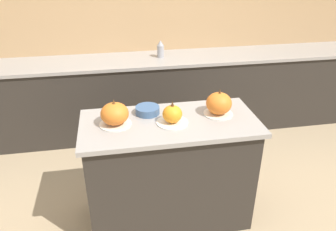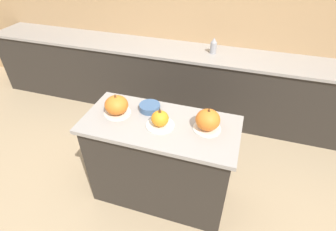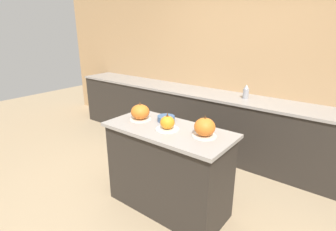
{
  "view_description": "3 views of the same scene",
  "coord_description": "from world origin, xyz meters",
  "views": [
    {
      "loc": [
        -0.38,
        -2.05,
        2.03
      ],
      "look_at": [
        -0.02,
        -0.04,
        0.97
      ],
      "focal_mm": 35.0,
      "sensor_mm": 36.0,
      "label": 1
    },
    {
      "loc": [
        0.57,
        -1.57,
        2.23
      ],
      "look_at": [
        0.07,
        -0.01,
        1.01
      ],
      "focal_mm": 28.0,
      "sensor_mm": 36.0,
      "label": 2
    },
    {
      "loc": [
        1.45,
        -1.88,
        1.85
      ],
      "look_at": [
        -0.03,
        0.04,
        1.02
      ],
      "focal_mm": 28.0,
      "sensor_mm": 36.0,
      "label": 3
    }
  ],
  "objects": [
    {
      "name": "wall_back",
      "position": [
        0.0,
        1.82,
        1.25
      ],
      "size": [
        8.0,
        0.06,
        2.5
      ],
      "color": "tan",
      "rests_on": "ground_plane"
    },
    {
      "name": "pumpkin_cake_center",
      "position": [
        0.01,
        -0.03,
        0.97
      ],
      "size": [
        0.23,
        0.23,
        0.17
      ],
      "color": "silver",
      "rests_on": "kitchen_island"
    },
    {
      "name": "kitchen_island",
      "position": [
        0.0,
        0.0,
        0.45
      ],
      "size": [
        1.29,
        0.61,
        0.9
      ],
      "color": "#2D2823",
      "rests_on": "ground_plane"
    },
    {
      "name": "ground_plane",
      "position": [
        0.0,
        0.0,
        0.0
      ],
      "size": [
        12.0,
        12.0,
        0.0
      ],
      "primitive_type": "plane",
      "color": "tan"
    },
    {
      "name": "bottle_tall",
      "position": [
        0.17,
        1.51,
        1.0
      ],
      "size": [
        0.08,
        0.08,
        0.19
      ],
      "color": "#99999E",
      "rests_on": "back_counter"
    },
    {
      "name": "pumpkin_cake_left",
      "position": [
        -0.39,
        0.02,
        0.98
      ],
      "size": [
        0.23,
        0.23,
        0.2
      ],
      "color": "silver",
      "rests_on": "kitchen_island"
    },
    {
      "name": "back_counter",
      "position": [
        0.0,
        1.49,
        0.46
      ],
      "size": [
        6.0,
        0.6,
        0.91
      ],
      "color": "#2D2823",
      "rests_on": "ground_plane"
    },
    {
      "name": "pumpkin_cake_right",
      "position": [
        0.38,
        0.05,
        0.99
      ],
      "size": [
        0.22,
        0.22,
        0.21
      ],
      "color": "silver",
      "rests_on": "kitchen_island"
    },
    {
      "name": "mixing_bowl",
      "position": [
        -0.14,
        0.15,
        0.93
      ],
      "size": [
        0.18,
        0.18,
        0.06
      ],
      "color": "#3D5B84",
      "rests_on": "kitchen_island"
    }
  ]
}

